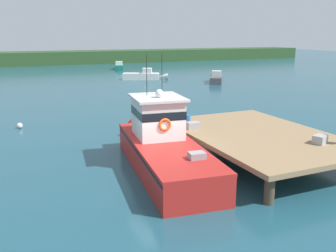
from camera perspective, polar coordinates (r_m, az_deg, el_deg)
The scene contains 12 objects.
ground_plane at distance 15.43m, azimuth -0.84°, elevation -7.29°, with size 200.00×200.00×0.00m, color #1E4C5B.
dock at distance 17.43m, azimuth 13.84°, elevation -1.47°, with size 6.00×9.00×1.20m.
main_fishing_boat at distance 15.84m, azimuth -0.99°, elevation -2.87°, with size 3.48×9.95×4.80m.
crate_stack_near_edge at distance 17.70m, azimuth 3.92°, elevation 0.10°, with size 0.60×0.44×0.32m, color #9E9EA3.
crate_stack_mid_dock at distance 16.49m, azimuth 22.57°, elevation -1.94°, with size 0.60×0.44×0.36m, color #9E9EA3.
bait_bucket at distance 19.16m, azimuth 3.06°, elevation 1.23°, with size 0.32×0.32×0.34m, color #2866B2.
moored_boat_mid_harbor at distance 44.85m, azimuth 7.54°, elevation 7.35°, with size 3.79×4.98×1.34m.
moored_boat_far_right at distance 61.48m, azimuth -7.61°, elevation 9.14°, with size 2.63×5.38×1.35m.
moored_boat_near_channel at distance 47.22m, azimuth -3.73°, elevation 7.82°, with size 5.69×3.41×1.46m.
mooring_buoy_spare_mooring at distance 30.81m, azimuth 0.91°, elevation 3.96°, with size 0.42×0.42×0.42m, color red.
mooring_buoy_outer at distance 24.28m, azimuth -22.09°, elevation 0.05°, with size 0.35×0.35×0.35m, color silver.
far_shoreline at distance 75.58m, azimuth -19.76°, elevation 9.91°, with size 120.00×8.00×2.40m, color #284723.
Camera 1 is at (-5.58, -13.24, 5.62)m, focal length 39.16 mm.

